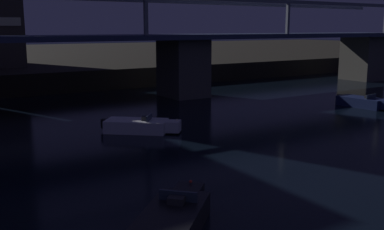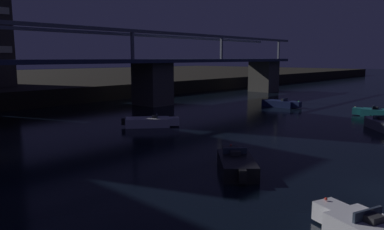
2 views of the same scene
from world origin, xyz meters
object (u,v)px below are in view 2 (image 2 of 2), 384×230
at_px(speedboat_near_center, 236,164).
at_px(speedboat_near_right, 384,125).
at_px(speedboat_mid_center, 150,122).
at_px(speedboat_mid_left, 280,104).
at_px(river_bridge, 54,77).
at_px(speedboat_far_right, 380,113).

distance_m(speedboat_near_center, speedboat_near_right, 18.44).
height_order(speedboat_near_center, speedboat_mid_center, same).
bearing_deg(speedboat_near_center, speedboat_mid_left, 24.99).
bearing_deg(speedboat_mid_center, speedboat_mid_left, -4.88).
xyz_separation_m(river_bridge, speedboat_far_right, (23.30, -25.12, -3.80)).
xyz_separation_m(river_bridge, speedboat_near_center, (-2.24, -25.26, -3.80)).
bearing_deg(speedboat_far_right, speedboat_mid_center, 146.27).
distance_m(river_bridge, speedboat_mid_left, 27.11).
bearing_deg(speedboat_near_right, speedboat_far_right, 18.90).
bearing_deg(speedboat_mid_left, river_bridge, 150.13).
height_order(river_bridge, speedboat_near_center, river_bridge).
bearing_deg(speedboat_far_right, speedboat_mid_left, 90.12).
relative_size(river_bridge, speedboat_far_right, 16.59).
height_order(speedboat_mid_left, speedboat_far_right, same).
xyz_separation_m(river_bridge, speedboat_near_right, (16.05, -27.60, -3.80)).
xyz_separation_m(speedboat_near_right, speedboat_mid_left, (7.22, 14.23, 0.00)).
height_order(river_bridge, speedboat_mid_left, river_bridge).
height_order(speedboat_near_center, speedboat_mid_left, same).
bearing_deg(speedboat_mid_left, speedboat_mid_center, 175.12).
bearing_deg(speedboat_near_right, speedboat_near_center, 172.71).
height_order(speedboat_near_center, speedboat_far_right, same).
height_order(river_bridge, speedboat_mid_center, river_bridge).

